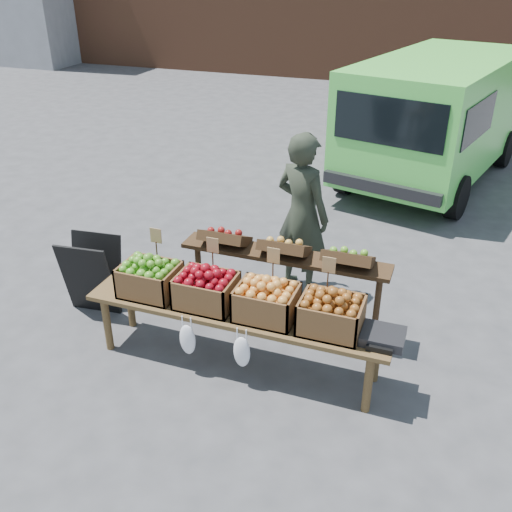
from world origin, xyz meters
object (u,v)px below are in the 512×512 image
at_px(back_table, 284,280).
at_px(crate_green_apples, 331,315).
at_px(crate_red_apples, 266,303).
at_px(weighing_scale, 383,336).
at_px(display_bench, 237,337).
at_px(vendor, 302,215).
at_px(crate_russet_pears, 206,291).
at_px(chalkboard_sign, 92,275).
at_px(crate_golden_apples, 150,280).
at_px(delivery_van, 436,121).

xyz_separation_m(back_table, crate_green_apples, (0.62, -0.72, 0.19)).
height_order(crate_red_apples, weighing_scale, crate_red_apples).
bearing_deg(display_bench, crate_green_apples, 0.00).
bearing_deg(vendor, display_bench, 106.65).
distance_m(crate_green_apples, weighing_scale, 0.44).
bearing_deg(back_table, crate_russet_pears, -123.49).
bearing_deg(chalkboard_sign, vendor, 26.08).
relative_size(crate_golden_apples, crate_russet_pears, 1.00).
distance_m(chalkboard_sign, back_table, 1.94).
height_order(delivery_van, display_bench, delivery_van).
relative_size(back_table, crate_golden_apples, 4.20).
xyz_separation_m(back_table, crate_golden_apples, (-1.03, -0.72, 0.19)).
distance_m(vendor, crate_golden_apples, 1.78).
distance_m(crate_russet_pears, weighing_scale, 1.53).
xyz_separation_m(crate_golden_apples, crate_green_apples, (1.65, 0.00, 0.00)).
relative_size(chalkboard_sign, back_table, 0.39).
bearing_deg(vendor, crate_russet_pears, 96.42).
xyz_separation_m(delivery_van, crate_red_apples, (-0.90, -5.53, -0.24)).
height_order(crate_green_apples, weighing_scale, crate_green_apples).
distance_m(delivery_van, crate_russet_pears, 5.72).
height_order(delivery_van, chalkboard_sign, delivery_van).
bearing_deg(crate_golden_apples, vendor, 56.53).
bearing_deg(display_bench, delivery_van, 78.05).
xyz_separation_m(vendor, display_bench, (-0.15, -1.48, -0.59)).
bearing_deg(display_bench, crate_golden_apples, 180.00).
bearing_deg(vendor, crate_red_apples, 117.27).
bearing_deg(crate_green_apples, vendor, 114.41).
height_order(delivery_van, crate_golden_apples, delivery_van).
bearing_deg(weighing_scale, back_table, 145.53).
relative_size(vendor, weighing_scale, 5.16).
bearing_deg(display_bench, chalkboard_sign, 169.22).
bearing_deg(delivery_van, back_table, -87.09).
distance_m(back_table, crate_green_apples, 0.97).
xyz_separation_m(chalkboard_sign, crate_golden_apples, (0.87, -0.32, 0.30)).
xyz_separation_m(crate_golden_apples, weighing_scale, (2.07, 0.00, -0.10)).
relative_size(display_bench, weighing_scale, 7.94).
distance_m(delivery_van, chalkboard_sign, 5.97).
distance_m(crate_golden_apples, crate_green_apples, 1.65).
relative_size(chalkboard_sign, crate_red_apples, 1.64).
height_order(crate_golden_apples, weighing_scale, crate_golden_apples).
height_order(back_table, weighing_scale, back_table).
relative_size(chalkboard_sign, crate_green_apples, 1.64).
xyz_separation_m(chalkboard_sign, back_table, (1.90, 0.40, 0.11)).
relative_size(chalkboard_sign, crate_golden_apples, 1.64).
distance_m(vendor, crate_green_apples, 1.63).
xyz_separation_m(chalkboard_sign, weighing_scale, (2.95, -0.32, 0.20)).
height_order(chalkboard_sign, crate_russet_pears, crate_russet_pears).
relative_size(vendor, crate_green_apples, 3.51).
bearing_deg(crate_green_apples, back_table, 130.90).
distance_m(vendor, crate_red_apples, 1.49).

